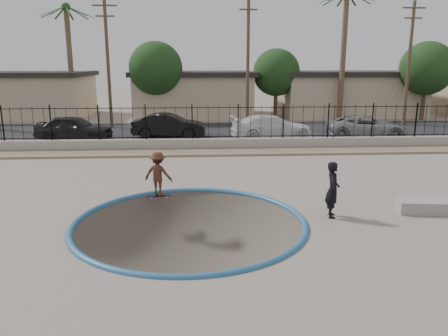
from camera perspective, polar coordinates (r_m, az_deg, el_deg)
ground at (r=25.96m, az=-4.05°, el=0.75°), size 120.00×120.00×2.20m
bowl_pit at (r=13.17m, az=-4.51°, el=-7.19°), size 6.84×6.84×1.80m
coping_ring at (r=13.17m, az=-4.51°, el=-7.19°), size 7.04×7.04×0.20m
rock_strip at (r=22.98m, az=-4.14°, el=2.00°), size 42.00×1.60×0.11m
retaining_wall at (r=24.01m, az=-4.13°, el=3.10°), size 42.00×0.45×0.60m
fence at (r=23.83m, az=-4.18°, el=5.94°), size 40.00×0.04×1.80m
street at (r=30.67m, az=-4.02°, el=4.86°), size 90.00×8.00×0.04m
house_west at (r=42.72m, az=-24.78°, el=8.77°), size 11.60×8.60×3.90m
house_center at (r=39.90m, az=-3.98°, el=9.72°), size 10.60×8.60×3.90m
house_east at (r=42.20m, az=15.67°, el=9.46°), size 12.60×8.60×3.90m
palm_mid at (r=38.75m, az=-19.68°, el=15.85°), size 2.30×2.30×9.30m
palm_right at (r=37.30m, az=15.51°, el=17.24°), size 2.30×2.30×10.30m
utility_pole_left at (r=32.91m, az=-14.93°, el=13.23°), size 1.70×0.24×9.00m
utility_pole_mid at (r=32.53m, az=3.14°, el=14.10°), size 1.70×0.24×9.50m
utility_pole_right at (r=35.94m, az=23.01°, el=12.63°), size 1.70×0.24×9.00m
street_tree_left at (r=36.46m, az=-8.90°, el=12.71°), size 4.32×4.32×6.36m
street_tree_mid at (r=37.92m, az=6.84°, el=12.27°), size 3.96×3.96×5.83m
street_tree_right at (r=39.98m, az=24.95°, el=11.70°), size 4.32×4.32×6.36m
skater at (r=15.47m, az=-8.59°, el=-1.10°), size 1.13×0.84×1.56m
skateboard at (r=15.67m, az=-8.49°, el=-3.64°), size 0.87×0.32×0.07m
videographer at (r=13.81m, az=14.01°, el=-2.76°), size 0.52×0.70×1.74m
concrete_ledge at (r=15.34m, az=24.58°, el=-4.60°), size 1.68×0.90×0.40m
car_a at (r=28.00m, az=-18.99°, el=4.95°), size 4.68×2.24×1.54m
car_b at (r=27.90m, az=-7.20°, el=5.52°), size 4.68×1.96×1.50m
car_c at (r=27.39m, az=6.27°, el=5.37°), size 5.28×2.57×1.48m
car_d at (r=29.04m, az=18.17°, el=5.16°), size 5.24×2.83×1.40m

